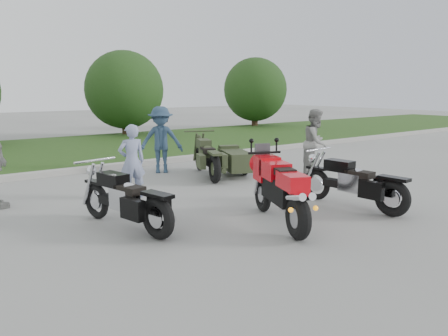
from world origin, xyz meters
TOP-DOWN VIEW (x-y plane):
  - ground at (0.00, 0.00)m, footprint 80.00×80.00m
  - curb at (0.00, 6.00)m, footprint 60.00×0.30m
  - grass_strip at (0.00, 10.15)m, footprint 60.00×8.00m
  - tree_mid_right at (4.00, 13.50)m, footprint 3.60×3.60m
  - tree_far_right at (12.00, 13.50)m, footprint 3.60×3.60m
  - sportbike_red at (0.38, -0.61)m, footprint 1.04×2.16m
  - cruiser_left at (-1.74, 0.69)m, footprint 0.71×2.28m
  - cruiser_right at (2.27, -0.74)m, footprint 0.49×2.31m
  - cruiser_sidecar at (2.10, 3.27)m, footprint 1.70×2.32m
  - person_stripe at (-0.78, 2.60)m, footprint 0.61×0.45m
  - person_grey at (4.21, 2.02)m, footprint 1.04×0.94m
  - person_denim at (1.06, 4.70)m, footprint 1.34×1.13m

SIDE VIEW (x-z plane):
  - ground at x=0.00m, z-range 0.00..0.00m
  - grass_strip at x=0.00m, z-range 0.00..0.14m
  - curb at x=0.00m, z-range 0.00..0.15m
  - cruiser_sidecar at x=2.10m, z-range -0.03..0.91m
  - cruiser_left at x=-1.74m, z-range 0.01..0.90m
  - cruiser_right at x=2.27m, z-range 0.01..0.90m
  - sportbike_red at x=0.38m, z-range 0.09..1.17m
  - person_stripe at x=-0.78m, z-range 0.00..1.55m
  - person_grey at x=4.21m, z-range 0.00..1.73m
  - person_denim at x=1.06m, z-range 0.00..1.79m
  - tree_mid_right at x=4.00m, z-range 0.19..4.19m
  - tree_far_right at x=12.00m, z-range 0.19..4.19m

